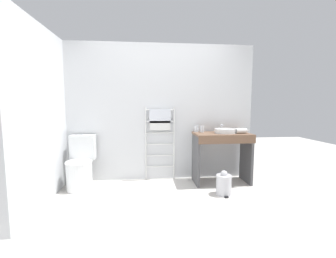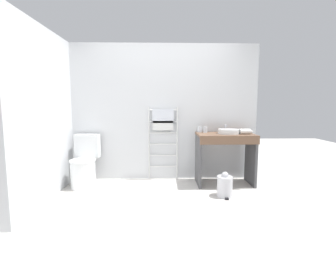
{
  "view_description": "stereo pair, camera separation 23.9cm",
  "coord_description": "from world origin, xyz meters",
  "px_view_note": "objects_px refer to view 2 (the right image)",
  "views": [
    {
      "loc": [
        -0.22,
        -2.54,
        1.31
      ],
      "look_at": [
        0.09,
        0.61,
        0.97
      ],
      "focal_mm": 24.0,
      "sensor_mm": 36.0,
      "label": 1
    },
    {
      "loc": [
        0.02,
        -2.56,
        1.31
      ],
      "look_at": [
        0.09,
        0.61,
        0.97
      ],
      "focal_mm": 24.0,
      "sensor_mm": 36.0,
      "label": 2
    }
  ],
  "objects_px": {
    "towel_radiator": "(163,127)",
    "cup_near_edge": "(205,129)",
    "trash_bin": "(225,186)",
    "cup_near_wall": "(200,129)",
    "hair_dryer": "(245,131)",
    "toilet": "(85,165)",
    "sink_basin": "(228,131)"
  },
  "relations": [
    {
      "from": "toilet",
      "to": "towel_radiator",
      "type": "xyz_separation_m",
      "value": [
        1.28,
        0.27,
        0.58
      ]
    },
    {
      "from": "hair_dryer",
      "to": "trash_bin",
      "type": "distance_m",
      "value": 0.97
    },
    {
      "from": "cup_near_wall",
      "to": "sink_basin",
      "type": "bearing_deg",
      "value": -24.8
    },
    {
      "from": "towel_radiator",
      "to": "hair_dryer",
      "type": "xyz_separation_m",
      "value": [
        1.32,
        -0.31,
        -0.04
      ]
    },
    {
      "from": "hair_dryer",
      "to": "trash_bin",
      "type": "height_order",
      "value": "hair_dryer"
    },
    {
      "from": "sink_basin",
      "to": "hair_dryer",
      "type": "height_order",
      "value": "hair_dryer"
    },
    {
      "from": "sink_basin",
      "to": "hair_dryer",
      "type": "relative_size",
      "value": 1.55
    },
    {
      "from": "cup_near_wall",
      "to": "trash_bin",
      "type": "bearing_deg",
      "value": -69.99
    },
    {
      "from": "toilet",
      "to": "hair_dryer",
      "type": "height_order",
      "value": "hair_dryer"
    },
    {
      "from": "hair_dryer",
      "to": "sink_basin",
      "type": "bearing_deg",
      "value": 168.29
    },
    {
      "from": "cup_near_wall",
      "to": "hair_dryer",
      "type": "distance_m",
      "value": 0.74
    },
    {
      "from": "sink_basin",
      "to": "trash_bin",
      "type": "relative_size",
      "value": 0.94
    },
    {
      "from": "trash_bin",
      "to": "hair_dryer",
      "type": "bearing_deg",
      "value": 45.87
    },
    {
      "from": "toilet",
      "to": "cup_near_edge",
      "type": "bearing_deg",
      "value": 4.61
    },
    {
      "from": "cup_near_wall",
      "to": "trash_bin",
      "type": "distance_m",
      "value": 1.06
    },
    {
      "from": "towel_radiator",
      "to": "cup_near_edge",
      "type": "relative_size",
      "value": 11.79
    },
    {
      "from": "cup_near_edge",
      "to": "toilet",
      "type": "bearing_deg",
      "value": -175.39
    },
    {
      "from": "trash_bin",
      "to": "cup_near_wall",
      "type": "bearing_deg",
      "value": 110.01
    },
    {
      "from": "towel_radiator",
      "to": "cup_near_edge",
      "type": "height_order",
      "value": "towel_radiator"
    },
    {
      "from": "toilet",
      "to": "cup_near_wall",
      "type": "height_order",
      "value": "cup_near_wall"
    },
    {
      "from": "towel_radiator",
      "to": "trash_bin",
      "type": "relative_size",
      "value": 3.53
    },
    {
      "from": "sink_basin",
      "to": "trash_bin",
      "type": "xyz_separation_m",
      "value": [
        -0.18,
        -0.51,
        -0.73
      ]
    },
    {
      "from": "toilet",
      "to": "towel_radiator",
      "type": "height_order",
      "value": "towel_radiator"
    },
    {
      "from": "toilet",
      "to": "sink_basin",
      "type": "relative_size",
      "value": 2.43
    },
    {
      "from": "towel_radiator",
      "to": "sink_basin",
      "type": "distance_m",
      "value": 1.1
    },
    {
      "from": "cup_near_wall",
      "to": "cup_near_edge",
      "type": "relative_size",
      "value": 0.97
    },
    {
      "from": "cup_near_wall",
      "to": "trash_bin",
      "type": "relative_size",
      "value": 0.29
    },
    {
      "from": "cup_near_wall",
      "to": "cup_near_edge",
      "type": "distance_m",
      "value": 0.11
    },
    {
      "from": "cup_near_edge",
      "to": "trash_bin",
      "type": "distance_m",
      "value": 1.0
    },
    {
      "from": "hair_dryer",
      "to": "trash_bin",
      "type": "bearing_deg",
      "value": -134.13
    },
    {
      "from": "towel_radiator",
      "to": "trash_bin",
      "type": "distance_m",
      "value": 1.4
    },
    {
      "from": "toilet",
      "to": "cup_near_wall",
      "type": "relative_size",
      "value": 7.91
    }
  ]
}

